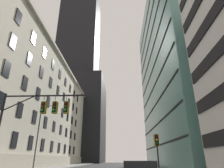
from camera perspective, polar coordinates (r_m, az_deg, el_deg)
The scene contains 6 objects.
station_building at distance 47.57m, azimuth -26.62°, elevation -5.70°, with size 17.39×65.72×25.75m.
dark_skyscraper at distance 102.25m, azimuth -10.05°, elevation 8.56°, with size 27.66×27.66×182.93m.
glass_office_midrise at distance 46.54m, azimuth 23.10°, elevation 3.82°, with size 18.38×36.65×40.56m.
traffic_signal_mast at distance 17.59m, azimuth -21.39°, elevation -8.46°, with size 7.51×0.63×6.91m.
traffic_light_near_right at distance 18.53m, azimuth 13.39°, elevation -16.80°, with size 0.40×0.63×3.57m.
street_lamppost at distance 29.25m, azimuth -20.83°, elevation -12.94°, with size 2.46×0.32×8.89m.
Camera 1 is at (3.65, -13.22, 1.59)m, focal length 30.18 mm.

